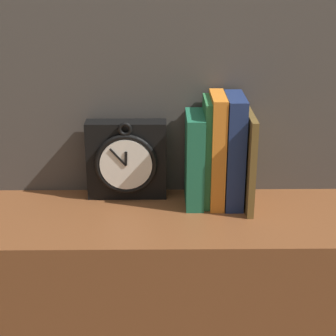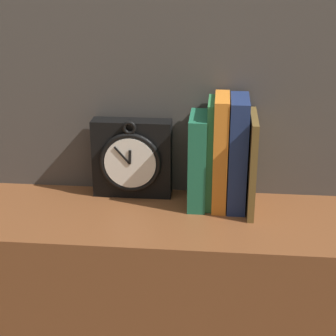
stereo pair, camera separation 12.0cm
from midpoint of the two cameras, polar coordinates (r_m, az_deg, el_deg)
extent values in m
cube|color=black|center=(1.32, -6.82, 0.81)|extent=(0.18, 0.05, 0.18)
torus|color=black|center=(1.29, -6.95, 0.33)|extent=(0.14, 0.01, 0.14)
cylinder|color=white|center=(1.28, -6.97, 0.28)|extent=(0.12, 0.01, 0.12)
cube|color=black|center=(1.27, -6.99, 0.90)|extent=(0.01, 0.00, 0.03)
cube|color=black|center=(1.28, -7.80, 1.04)|extent=(0.04, 0.00, 0.04)
torus|color=black|center=(1.26, -7.12, 3.88)|extent=(0.03, 0.01, 0.03)
cube|color=#1E6546|center=(1.27, 0.01, 0.82)|extent=(0.04, 0.12, 0.21)
cube|color=#2D7441|center=(1.27, 1.23, 1.61)|extent=(0.01, 0.11, 0.24)
cube|color=orange|center=(1.26, 2.28, 1.76)|extent=(0.03, 0.12, 0.26)
cube|color=navy|center=(1.26, 4.01, 1.69)|extent=(0.04, 0.12, 0.25)
cube|color=brown|center=(1.26, 5.46, 0.73)|extent=(0.01, 0.15, 0.22)
camera|label=1|loc=(0.06, -92.86, -1.13)|focal=60.00mm
camera|label=2|loc=(0.06, 87.14, 1.13)|focal=60.00mm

